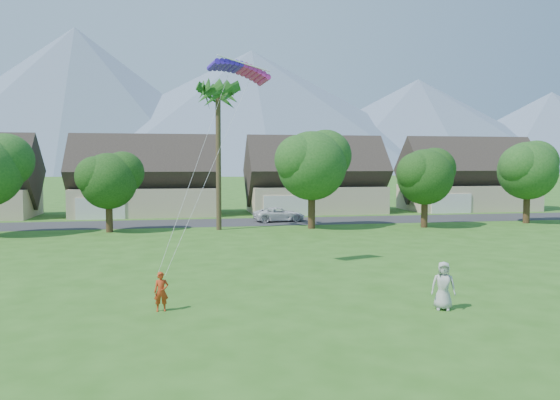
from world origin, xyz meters
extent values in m
plane|color=#2D6019|center=(0.00, 0.00, 0.00)|extent=(500.00, 500.00, 0.00)
cube|color=#2D2D30|center=(0.00, 34.00, 0.01)|extent=(90.00, 7.00, 0.01)
imported|color=#B93615|center=(-5.87, 3.34, 0.77)|extent=(0.58, 0.40, 1.54)
imported|color=#B0AFAB|center=(5.00, 1.62, 0.95)|extent=(1.08, 0.90, 1.90)
imported|color=silver|center=(4.21, 34.00, 0.69)|extent=(5.24, 2.92, 1.38)
cone|color=slate|center=(-55.00, 260.00, 35.00)|extent=(190.00, 190.00, 70.00)
cone|color=slate|center=(30.00, 260.00, 31.00)|extent=(240.00, 240.00, 62.00)
cone|color=slate|center=(120.00, 260.00, 25.00)|extent=(200.00, 200.00, 50.00)
cone|color=slate|center=(200.00, 260.00, 22.50)|extent=(180.00, 180.00, 45.00)
cube|color=beige|center=(-9.00, 43.00, 1.50)|extent=(15.00, 8.00, 3.00)
cube|color=#382D28|center=(-9.00, 43.00, 4.79)|extent=(15.75, 8.15, 8.15)
cube|color=silver|center=(-13.20, 38.94, 1.10)|extent=(4.80, 0.12, 2.20)
cube|color=beige|center=(10.00, 43.00, 1.50)|extent=(15.00, 8.00, 3.00)
cube|color=#382D28|center=(10.00, 43.00, 4.79)|extent=(15.75, 8.15, 8.15)
cube|color=silver|center=(5.80, 38.94, 1.10)|extent=(4.80, 0.12, 2.20)
cube|color=beige|center=(29.00, 43.00, 1.50)|extent=(15.00, 8.00, 3.00)
cube|color=#382D28|center=(29.00, 43.00, 4.79)|extent=(15.75, 8.15, 8.15)
cube|color=silver|center=(24.80, 38.94, 1.10)|extent=(4.80, 0.12, 2.20)
cylinder|color=#47301C|center=(-11.00, 28.50, 1.09)|extent=(0.56, 0.56, 2.18)
sphere|color=#214916|center=(-11.00, 28.50, 4.22)|extent=(4.62, 4.62, 4.62)
cylinder|color=#47301C|center=(6.00, 28.00, 1.41)|extent=(0.62, 0.62, 2.82)
sphere|color=#214916|center=(6.00, 28.00, 5.46)|extent=(5.98, 5.98, 5.98)
cylinder|color=#47301C|center=(16.00, 27.00, 1.15)|extent=(0.58, 0.58, 2.30)
sphere|color=#214916|center=(16.00, 27.00, 4.46)|extent=(4.90, 4.90, 4.90)
cylinder|color=#47301C|center=(27.00, 28.50, 1.28)|extent=(0.60, 0.60, 2.56)
sphere|color=#214916|center=(27.00, 28.50, 4.96)|extent=(5.44, 5.44, 5.44)
cylinder|color=#4C3D26|center=(-2.00, 28.50, 6.00)|extent=(0.44, 0.44, 12.00)
sphere|color=#286021|center=(-2.00, 28.50, 12.30)|extent=(3.00, 3.00, 3.00)
cube|color=#411BCD|center=(-2.80, 10.65, 10.66)|extent=(1.82, 1.46, 0.50)
cube|color=#CB268E|center=(-1.22, 10.65, 10.66)|extent=(1.82, 1.46, 0.50)
camera|label=1|loc=(-4.99, -17.97, 5.79)|focal=35.00mm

